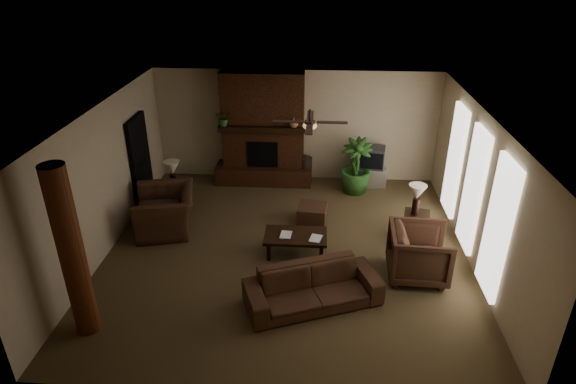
# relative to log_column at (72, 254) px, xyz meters

# --- Properties ---
(room_shell) EXTENTS (7.00, 7.00, 7.00)m
(room_shell) POSITION_rel_log_column_xyz_m (2.95, 2.40, 0.00)
(room_shell) COLOR brown
(room_shell) RESTS_ON ground
(fireplace) EXTENTS (2.40, 0.70, 2.80)m
(fireplace) POSITION_rel_log_column_xyz_m (2.15, 5.62, -0.24)
(fireplace) COLOR #532A16
(fireplace) RESTS_ON ground
(windows) EXTENTS (0.08, 3.65, 2.35)m
(windows) POSITION_rel_log_column_xyz_m (6.40, 2.60, -0.05)
(windows) COLOR white
(windows) RESTS_ON ground
(log_column) EXTENTS (0.36, 0.36, 2.80)m
(log_column) POSITION_rel_log_column_xyz_m (0.00, 0.00, 0.00)
(log_column) COLOR brown
(log_column) RESTS_ON ground
(doorway) EXTENTS (0.10, 1.00, 2.10)m
(doorway) POSITION_rel_log_column_xyz_m (-0.49, 4.20, -0.35)
(doorway) COLOR black
(doorway) RESTS_ON ground
(ceiling_fan) EXTENTS (1.35, 1.35, 0.37)m
(ceiling_fan) POSITION_rel_log_column_xyz_m (3.35, 2.70, 1.13)
(ceiling_fan) COLOR black
(ceiling_fan) RESTS_ON ceiling
(sofa) EXTENTS (2.32, 1.40, 0.87)m
(sofa) POSITION_rel_log_column_xyz_m (3.49, 0.84, -0.96)
(sofa) COLOR #492E1F
(sofa) RESTS_ON ground
(armchair_left) EXTENTS (1.17, 1.52, 1.19)m
(armchair_left) POSITION_rel_log_column_xyz_m (0.36, 3.07, -0.81)
(armchair_left) COLOR #492E1F
(armchair_left) RESTS_ON ground
(armchair_right) EXTENTS (1.01, 1.08, 1.06)m
(armchair_right) POSITION_rel_log_column_xyz_m (5.37, 1.74, -0.87)
(armchair_right) COLOR #492E1F
(armchair_right) RESTS_ON ground
(coffee_table) EXTENTS (1.20, 0.70, 0.43)m
(coffee_table) POSITION_rel_log_column_xyz_m (3.13, 2.31, -1.03)
(coffee_table) COLOR black
(coffee_table) RESTS_ON ground
(ottoman) EXTENTS (0.66, 0.66, 0.40)m
(ottoman) POSITION_rel_log_column_xyz_m (3.43, 3.56, -1.20)
(ottoman) COLOR #492E1F
(ottoman) RESTS_ON ground
(tv_stand) EXTENTS (0.91, 0.61, 0.50)m
(tv_stand) POSITION_rel_log_column_xyz_m (4.78, 5.55, -1.15)
(tv_stand) COLOR silver
(tv_stand) RESTS_ON ground
(tv) EXTENTS (0.72, 0.62, 0.52)m
(tv) POSITION_rel_log_column_xyz_m (4.83, 5.54, -0.64)
(tv) COLOR #3C3C3E
(tv) RESTS_ON tv_stand
(floor_vase) EXTENTS (0.34, 0.34, 0.77)m
(floor_vase) POSITION_rel_log_column_xyz_m (3.20, 5.55, -0.97)
(floor_vase) COLOR #2D2119
(floor_vase) RESTS_ON ground
(floor_plant) EXTENTS (1.03, 1.48, 0.76)m
(floor_plant) POSITION_rel_log_column_xyz_m (4.44, 5.14, -1.02)
(floor_plant) COLOR #305C25
(floor_plant) RESTS_ON ground
(side_table_left) EXTENTS (0.60, 0.60, 0.55)m
(side_table_left) POSITION_rel_log_column_xyz_m (0.33, 3.94, -1.12)
(side_table_left) COLOR black
(side_table_left) RESTS_ON ground
(lamp_left) EXTENTS (0.36, 0.36, 0.65)m
(lamp_left) POSITION_rel_log_column_xyz_m (0.31, 3.93, -0.40)
(lamp_left) COLOR black
(lamp_left) RESTS_ON side_table_left
(side_table_right) EXTENTS (0.59, 0.59, 0.55)m
(side_table_right) POSITION_rel_log_column_xyz_m (5.56, 3.09, -1.12)
(side_table_right) COLOR black
(side_table_right) RESTS_ON ground
(lamp_right) EXTENTS (0.45, 0.45, 0.65)m
(lamp_right) POSITION_rel_log_column_xyz_m (5.50, 3.06, -0.40)
(lamp_right) COLOR black
(lamp_right) RESTS_ON side_table_right
(mantel_plant) EXTENTS (0.45, 0.48, 0.33)m
(mantel_plant) POSITION_rel_log_column_xyz_m (1.24, 5.35, 0.32)
(mantel_plant) COLOR #305C25
(mantel_plant) RESTS_ON fireplace
(mantel_vase) EXTENTS (0.26, 0.27, 0.22)m
(mantel_vase) POSITION_rel_log_column_xyz_m (2.92, 5.34, 0.27)
(mantel_vase) COLOR #925E3A
(mantel_vase) RESTS_ON fireplace
(book_a) EXTENTS (0.22, 0.05, 0.29)m
(book_a) POSITION_rel_log_column_xyz_m (2.84, 2.27, -0.83)
(book_a) COLOR #999999
(book_a) RESTS_ON coffee_table
(book_b) EXTENTS (0.21, 0.07, 0.29)m
(book_b) POSITION_rel_log_column_xyz_m (3.41, 2.20, -0.82)
(book_b) COLOR #999999
(book_b) RESTS_ON coffee_table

